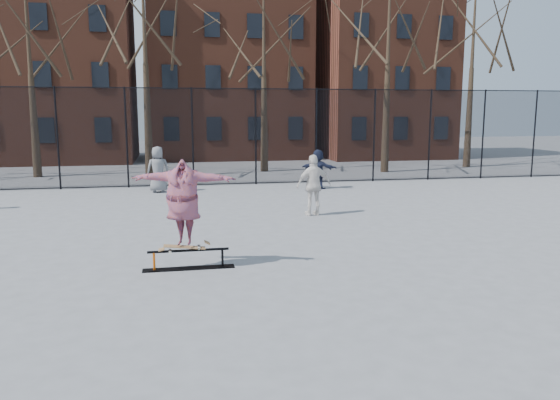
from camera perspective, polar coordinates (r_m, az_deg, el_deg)
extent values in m
plane|color=slate|center=(10.29, 1.74, -8.01)|extent=(100.00, 100.00, 0.00)
cube|color=black|center=(10.94, -9.50, -7.06)|extent=(1.78, 0.27, 0.01)
cylinder|color=#E2590D|center=(10.90, -13.02, -6.27)|extent=(0.05, 0.05, 0.37)
cylinder|color=black|center=(10.92, -6.03, -6.03)|extent=(0.05, 0.05, 0.37)
cylinder|color=black|center=(10.84, -9.55, -5.22)|extent=(1.57, 0.05, 0.05)
imported|color=#543484|center=(10.64, -10.08, -0.24)|extent=(2.11, 1.06, 1.66)
imported|color=slate|center=(21.14, -12.63, 3.14)|extent=(0.87, 0.58, 1.75)
imported|color=silver|center=(16.07, 3.55, 1.55)|extent=(1.10, 0.55, 1.80)
imported|color=#1B2036|center=(21.65, 4.00, 3.24)|extent=(1.45, 1.21, 1.56)
cylinder|color=black|center=(23.03, -22.23, 5.98)|extent=(0.07, 0.07, 4.00)
cylinder|color=black|center=(22.68, -15.74, 6.28)|extent=(0.07, 0.07, 4.00)
cylinder|color=black|center=(22.62, -9.12, 6.50)|extent=(0.07, 0.07, 4.00)
cylinder|color=black|center=(22.86, -2.55, 6.64)|extent=(0.07, 0.07, 4.00)
cylinder|color=black|center=(23.38, 3.80, 6.69)|extent=(0.07, 0.07, 4.00)
cylinder|color=black|center=(24.18, 9.81, 6.66)|extent=(0.07, 0.07, 4.00)
cylinder|color=black|center=(25.22, 15.37, 6.57)|extent=(0.07, 0.07, 4.00)
cylinder|color=black|center=(26.48, 20.45, 6.43)|extent=(0.07, 0.07, 4.00)
cylinder|color=black|center=(27.92, 25.04, 6.26)|extent=(0.07, 0.07, 4.00)
cube|color=black|center=(22.71, -5.57, 6.59)|extent=(34.00, 0.01, 4.00)
cylinder|color=black|center=(22.70, -5.65, 11.53)|extent=(34.00, 0.04, 0.04)
cone|color=black|center=(28.11, -24.24, 6.97)|extent=(0.40, 0.40, 4.62)
cone|color=black|center=(26.10, -12.96, 7.42)|extent=(0.40, 0.40, 4.62)
cone|color=black|center=(27.79, -1.37, 7.76)|extent=(0.40, 0.40, 4.62)
cone|color=black|center=(28.01, 10.35, 7.62)|extent=(0.40, 0.40, 4.62)
cone|color=black|center=(31.57, 18.90, 7.45)|extent=(0.40, 0.40, 4.62)
cube|color=#5B2C1D|center=(36.34, -22.47, 13.26)|extent=(9.00, 7.00, 12.00)
cube|color=#5B2C1D|center=(35.93, -5.31, 14.76)|extent=(10.00, 7.00, 13.00)
cube|color=#5B2C1D|center=(38.20, 10.20, 12.83)|extent=(8.00, 7.00, 11.00)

